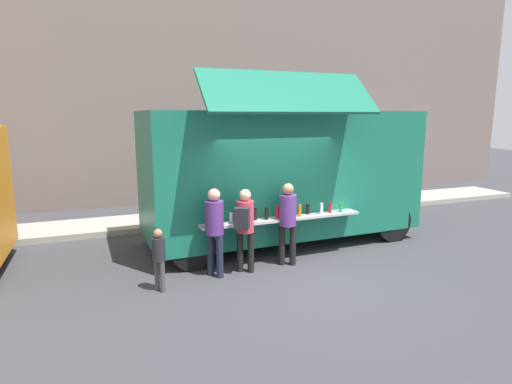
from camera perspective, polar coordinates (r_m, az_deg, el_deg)
The scene contains 9 objects.
ground_plane at distance 7.93m, azimuth 5.77°, elevation -11.46°, with size 60.00×60.00×0.00m, color #38383D.
curb_strip at distance 11.70m, azimuth -20.43°, elevation -4.45°, with size 28.00×1.60×0.15m, color #9E998E.
building_behind at distance 15.35m, azimuth -17.95°, elevation 15.26°, with size 32.00×2.40×8.74m, color slate.
food_truck_main at distance 9.71m, azimuth 3.61°, elevation 2.75°, with size 6.29×3.34×3.78m.
trash_bin at distance 14.11m, azimuth 15.76°, elevation 0.07°, with size 0.60×0.60×1.01m, color #2E6237.
customer_front_ordering at distance 8.26m, azimuth 4.32°, elevation -3.36°, with size 0.34×0.34×1.65m.
customer_mid_with_backpack at distance 7.83m, azimuth -1.54°, elevation -4.15°, with size 0.46×0.52×1.60m.
customer_rear_waiting at distance 7.68m, azimuth -5.65°, elevation -4.43°, with size 0.34×0.34×1.65m.
child_near_queue at distance 7.29m, azimuth -13.08°, elevation -8.25°, with size 0.22×0.22×1.09m.
Camera 1 is at (-3.40, -6.53, 2.96)m, focal length 29.43 mm.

